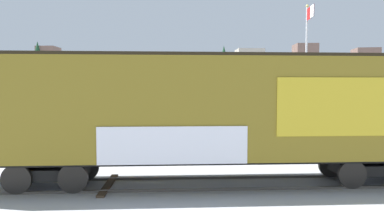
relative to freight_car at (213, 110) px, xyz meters
The scene contains 7 objects.
ground_plane 2.82m from the freight_car, ahead, with size 260.00×260.00×0.00m, color #B2B5BC.
track 2.56m from the freight_car, ahead, with size 59.97×5.53×0.08m.
freight_car is the anchor object (origin of this frame).
flagpole 11.63m from the freight_car, 56.60° to the left, with size 0.18×1.33×8.42m.
hillside 73.67m from the freight_car, 88.98° to the left, with size 128.23×29.29×14.05m.
parked_car_red 7.93m from the freight_car, 116.57° to the left, with size 4.44×2.29×1.77m.
parked_car_black 7.62m from the freight_car, 73.81° to the left, with size 4.77×2.14×1.54m.
Camera 1 is at (-1.83, -11.00, 3.18)m, focal length 30.96 mm.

